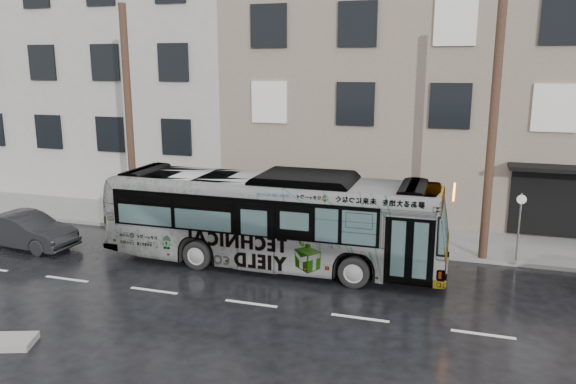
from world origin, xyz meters
The scene contains 9 objects.
ground centered at (0.00, 0.00, 0.00)m, with size 120.00×120.00×0.00m, color black.
sidewalk centered at (0.00, 4.90, 0.07)m, with size 90.00×3.60×0.15m, color gray.
building_taupe centered at (5.00, 12.70, 5.50)m, with size 20.00×12.00×11.00m, color gray.
building_grey centered at (-18.00, 14.20, 8.00)m, with size 26.00×15.00×16.00m, color #A6A39D.
utility_pole_front centered at (6.50, 3.30, 4.65)m, with size 0.30×0.30×9.00m, color #472E23.
utility_pole_rear centered at (-7.50, 3.30, 4.65)m, with size 0.30×0.30×9.00m, color #472E23.
sign_post centered at (7.60, 3.30, 1.35)m, with size 0.06×0.06×2.40m, color slate.
bus centered at (-0.48, 0.82, 1.64)m, with size 2.75×11.75×3.27m, color #B2B2B2.
dark_sedan centered at (-10.00, -0.22, 0.67)m, with size 1.42×4.06×1.34m, color black.
Camera 1 is at (5.58, -16.68, 6.78)m, focal length 35.00 mm.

